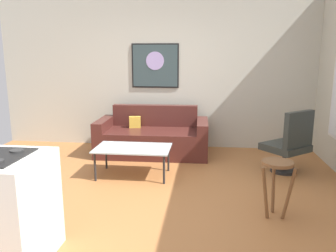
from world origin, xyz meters
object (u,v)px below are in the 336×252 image
Objects in this scene: armchair at (290,143)px; wall_painting at (155,66)px; bar_stool at (277,174)px; couch at (153,138)px; coffee_table at (133,150)px.

armchair is 1.08× the size of wall_painting.
bar_stool is 0.71× the size of wall_painting.
wall_painting is (-0.03, 0.56, 1.22)m from couch.
coffee_table is (-0.10, -1.11, 0.11)m from couch.
armchair reaches higher than coffee_table.
armchair reaches higher than bar_stool.
couch is 2.26m from armchair.
armchair is at bearing -19.42° from couch.
couch is 3.09× the size of bar_stool.
bar_stool reaches higher than coffee_table.
bar_stool is at bearing -57.96° from wall_painting.
bar_stool is at bearing -52.36° from couch.
wall_painting reaches higher than couch.
couch is 1.12m from coffee_table.
armchair is at bearing -31.17° from wall_painting.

